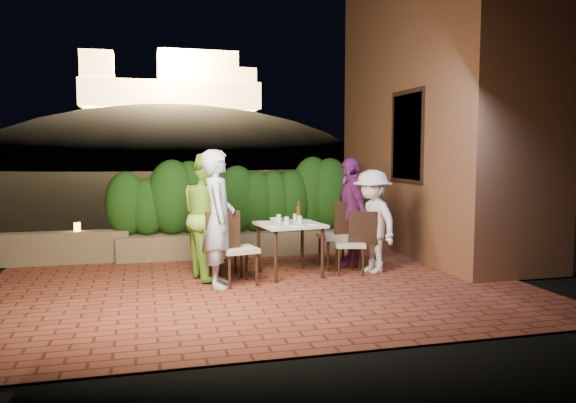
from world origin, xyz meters
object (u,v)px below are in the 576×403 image
object	(u,v)px
chair_right_back	(336,235)
diner_green	(208,216)
beer_bottle	(299,211)
chair_right_front	(350,243)
bowl	(276,219)
dining_table	(290,249)
diner_blue	(218,219)
diner_white	(372,221)
diner_purple	(351,212)
chair_left_front	(238,248)
chair_left_back	(227,247)
parapet_lamp	(77,227)

from	to	relation	value
chair_right_back	diner_green	bearing A→B (deg)	5.00
beer_bottle	diner_green	world-z (taller)	diner_green
beer_bottle	chair_right_front	size ratio (longest dim) A/B	0.34
bowl	diner_green	distance (m)	1.03
chair_right_front	diner_green	world-z (taller)	diner_green
dining_table	diner_blue	size ratio (longest dim) A/B	0.47
diner_white	beer_bottle	bearing A→B (deg)	-115.66
beer_bottle	diner_green	xyz separation A→B (m)	(-1.30, 0.01, -0.03)
dining_table	chair_right_back	xyz separation A→B (m)	(0.81, 0.33, 0.13)
dining_table	diner_purple	bearing A→B (deg)	21.76
diner_white	diner_purple	bearing A→B (deg)	179.22
bowl	diner_white	world-z (taller)	diner_white
diner_blue	diner_white	bearing A→B (deg)	-75.37
bowl	diner_white	distance (m)	1.39
chair_left_front	diner_green	xyz separation A→B (m)	(-0.34, 0.48, 0.38)
chair_left_front	diner_white	bearing A→B (deg)	-3.03
bowl	chair_right_back	size ratio (longest dim) A/B	0.18
bowl	chair_right_back	xyz separation A→B (m)	(0.93, 0.03, -0.27)
bowl	diner_white	xyz separation A→B (m)	(1.33, -0.40, -0.02)
chair_right_back	diner_green	size ratio (longest dim) A/B	0.58
diner_white	bowl	bearing A→B (deg)	-120.92
chair_left_front	chair_right_back	bearing A→B (deg)	12.79
chair_left_back	chair_right_back	size ratio (longest dim) A/B	0.84
chair_right_front	dining_table	bearing A→B (deg)	5.65
dining_table	beer_bottle	bearing A→B (deg)	34.09
diner_purple	dining_table	bearing A→B (deg)	-69.11
chair_right_back	diner_purple	bearing A→B (deg)	-160.52
chair_left_front	parapet_lamp	size ratio (longest dim) A/B	7.07
chair_left_front	diner_green	size ratio (longest dim) A/B	0.56
bowl	chair_left_front	bearing A→B (deg)	-135.85
diner_purple	diner_white	bearing A→B (deg)	12.75
parapet_lamp	chair_left_back	bearing A→B (deg)	-35.79
chair_left_front	diner_blue	distance (m)	0.48
diner_blue	diner_purple	xyz separation A→B (m)	(2.15, 0.83, -0.06)
chair_left_front	diner_white	size ratio (longest dim) A/B	0.66
diner_blue	diner_green	size ratio (longest dim) A/B	1.02
bowl	diner_purple	xyz separation A→B (m)	(1.21, 0.14, 0.06)
diner_blue	diner_purple	world-z (taller)	diner_blue
dining_table	chair_left_front	distance (m)	0.89
chair_left_front	parapet_lamp	world-z (taller)	chair_left_front
chair_right_back	chair_left_back	bearing A→B (deg)	4.53
chair_right_front	diner_purple	bearing A→B (deg)	-98.33
diner_blue	chair_left_front	bearing A→B (deg)	-75.36
beer_bottle	diner_white	distance (m)	1.08
diner_blue	chair_right_front	bearing A→B (deg)	-74.53
diner_green	parapet_lamp	world-z (taller)	diner_green
chair_right_front	diner_blue	distance (m)	2.00
bowl	diner_blue	world-z (taller)	diner_blue
chair_left_front	diner_purple	size ratio (longest dim) A/B	0.59
diner_white	parapet_lamp	distance (m)	4.61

